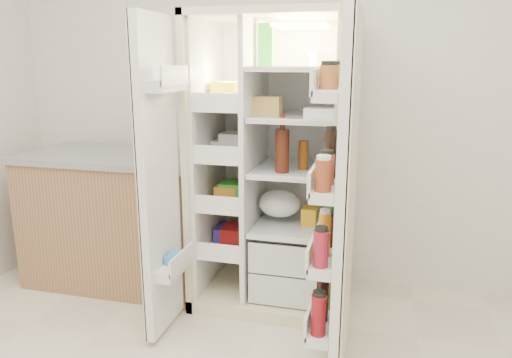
# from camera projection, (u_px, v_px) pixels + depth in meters

# --- Properties ---
(wall_back) EXTENTS (4.00, 0.02, 2.70)m
(wall_back) POSITION_uv_depth(u_px,v_px,m) (289.00, 87.00, 3.26)
(wall_back) COLOR silver
(wall_back) RESTS_ON floor
(refrigerator) EXTENTS (0.92, 0.70, 1.80)m
(refrigerator) POSITION_uv_depth(u_px,v_px,m) (276.00, 187.00, 3.09)
(refrigerator) COLOR beige
(refrigerator) RESTS_ON floor
(freezer_door) EXTENTS (0.15, 0.40, 1.72)m
(freezer_door) POSITION_uv_depth(u_px,v_px,m) (160.00, 181.00, 2.61)
(freezer_door) COLOR silver
(freezer_door) RESTS_ON floor
(fridge_door) EXTENTS (0.17, 0.58, 1.72)m
(fridge_door) POSITION_uv_depth(u_px,v_px,m) (341.00, 202.00, 2.29)
(fridge_door) COLOR silver
(fridge_door) RESTS_ON floor
(kitchen_counter) EXTENTS (1.26, 0.67, 0.91)m
(kitchen_counter) POSITION_uv_depth(u_px,v_px,m) (119.00, 218.00, 3.37)
(kitchen_counter) COLOR #966C4B
(kitchen_counter) RESTS_ON floor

